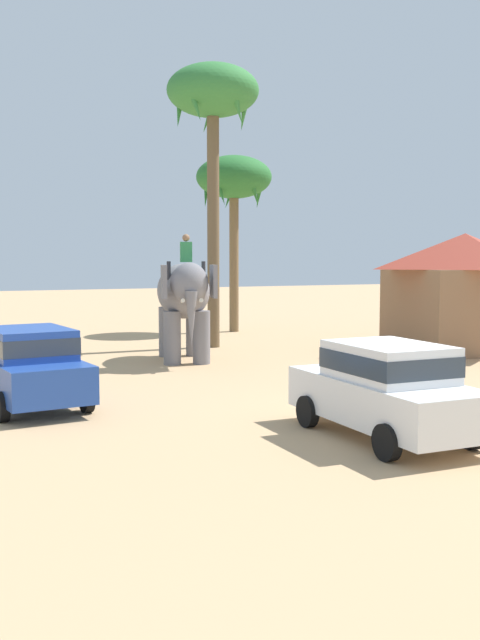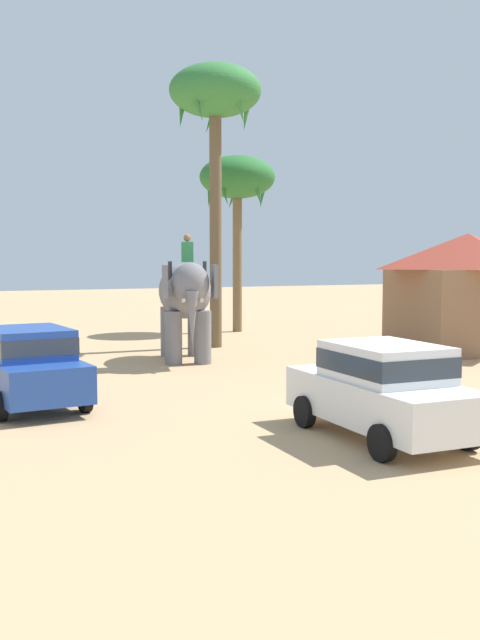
{
  "view_description": "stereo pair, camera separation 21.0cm",
  "coord_description": "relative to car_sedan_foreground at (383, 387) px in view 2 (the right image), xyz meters",
  "views": [
    {
      "loc": [
        -8.74,
        -11.44,
        3.23
      ],
      "look_at": [
        -1.1,
        5.7,
        1.6
      ],
      "focal_mm": 41.4,
      "sensor_mm": 36.0,
      "label": 1
    },
    {
      "loc": [
        -8.55,
        -11.53,
        3.23
      ],
      "look_at": [
        -1.1,
        5.7,
        1.6
      ],
      "focal_mm": 41.4,
      "sensor_mm": 36.0,
      "label": 2
    }
  ],
  "objects": [
    {
      "name": "car_parked_far_side",
      "position": [
        -5.37,
        5.44,
        0.0
      ],
      "size": [
        2.23,
        4.27,
        1.7
      ],
      "color": "#23479E",
      "rests_on": "ground"
    },
    {
      "name": "palm_tree_behind_elephant",
      "position": [
        4.99,
        18.18,
        5.44
      ],
      "size": [
        3.2,
        3.2,
        7.46
      ],
      "color": "brown",
      "rests_on": "ground"
    },
    {
      "name": "car_sedan_foreground",
      "position": [
        0.0,
        0.0,
        0.0
      ],
      "size": [
        1.89,
        4.1,
        1.7
      ],
      "color": "white",
      "rests_on": "ground"
    },
    {
      "name": "roadside_hut",
      "position": [
        9.54,
        9.05,
        1.2
      ],
      "size": [
        5.33,
        4.6,
        4.0
      ],
      "color": "#8C6647",
      "rests_on": "ground"
    },
    {
      "name": "ground_plane",
      "position": [
        1.13,
        0.73,
        -0.93
      ],
      "size": [
        120.0,
        120.0,
        0.0
      ],
      "primitive_type": "plane",
      "color": "tan"
    },
    {
      "name": "palm_tree_near_hut",
      "position": [
        2.15,
        13.49,
        7.65
      ],
      "size": [
        3.2,
        3.2,
        9.85
      ],
      "color": "brown",
      "rests_on": "ground"
    },
    {
      "name": "elephant_with_mahout",
      "position": [
        0.01,
        10.59,
        1.06
      ],
      "size": [
        2.35,
        4.01,
        3.88
      ],
      "color": "slate",
      "rests_on": "ground"
    }
  ]
}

